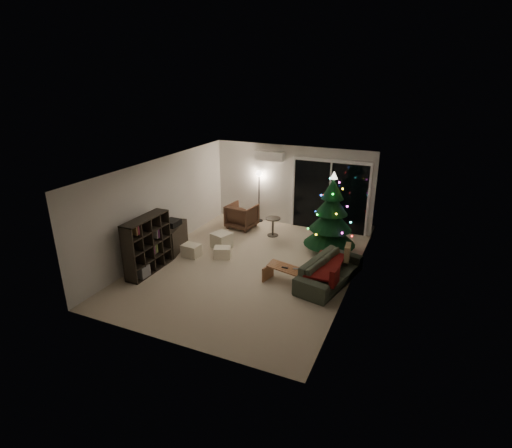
{
  "coord_description": "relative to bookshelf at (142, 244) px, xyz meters",
  "views": [
    {
      "loc": [
        3.78,
        -8.05,
        4.52
      ],
      "look_at": [
        0.1,
        0.3,
        1.05
      ],
      "focal_mm": 28.0,
      "sensor_mm": 36.0,
      "label": 1
    }
  ],
  "objects": [
    {
      "name": "coffee_table",
      "position": [
        3.52,
        0.77,
        -0.5
      ],
      "size": [
        1.25,
        0.69,
        0.38
      ],
      "primitive_type": null,
      "rotation": [
        0.0,
        0.0,
        -0.24
      ],
      "color": "#9D623F",
      "rests_on": "floor"
    },
    {
      "name": "cardboard_box_a",
      "position": [
        0.64,
        1.12,
        -0.53
      ],
      "size": [
        0.48,
        0.38,
        0.32
      ],
      "primitive_type": "cube",
      "rotation": [
        0.0,
        0.0,
        -0.07
      ],
      "color": "white",
      "rests_on": "floor"
    },
    {
      "name": "cardboard_box_b",
      "position": [
        1.43,
        1.36,
        -0.54
      ],
      "size": [
        0.51,
        0.45,
        0.3
      ],
      "primitive_type": "cube",
      "rotation": [
        0.0,
        0.0,
        0.39
      ],
      "color": "white",
      "rests_on": "floor"
    },
    {
      "name": "floor_lamp",
      "position": [
        1.21,
        4.28,
        0.11
      ],
      "size": [
        0.26,
        0.26,
        1.6
      ],
      "primitive_type": "cylinder",
      "color": "black",
      "rests_on": "floor"
    },
    {
      "name": "remote_a",
      "position": [
        3.37,
        0.77,
        -0.3
      ],
      "size": [
        0.15,
        0.04,
        0.02
      ],
      "primitive_type": "cube",
      "color": "black",
      "rests_on": "coffee_table"
    },
    {
      "name": "ottoman",
      "position": [
        1.1,
        1.95,
        -0.48
      ],
      "size": [
        0.58,
        0.58,
        0.42
      ],
      "primitive_type": "cube",
      "rotation": [
        0.0,
        0.0,
        -0.31
      ],
      "color": "#F7EBC3",
      "rests_on": "floor"
    },
    {
      "name": "cushion_a",
      "position": [
        4.55,
        1.83,
        -0.16
      ],
      "size": [
        0.15,
        0.4,
        0.39
      ],
      "primitive_type": "cube",
      "rotation": [
        0.0,
        0.0,
        0.09
      ],
      "color": "#998165",
      "rests_on": "sofa"
    },
    {
      "name": "room",
      "position": [
        2.71,
        2.64,
        0.33
      ],
      "size": [
        6.5,
        7.51,
        2.6
      ],
      "color": "beige",
      "rests_on": "ground"
    },
    {
      "name": "cushion_b",
      "position": [
        4.55,
        0.53,
        -0.16
      ],
      "size": [
        0.14,
        0.39,
        0.39
      ],
      "primitive_type": "cube",
      "rotation": [
        0.0,
        0.0,
        -0.07
      ],
      "color": "#3F0B0E",
      "rests_on": "sofa"
    },
    {
      "name": "media_cabinet",
      "position": [
        0.0,
        1.25,
        -0.33
      ],
      "size": [
        0.7,
        1.21,
        0.71
      ],
      "primitive_type": "cube",
      "rotation": [
        0.0,
        0.0,
        0.25
      ],
      "color": "black",
      "rests_on": "floor"
    },
    {
      "name": "sofa_throw",
      "position": [
        4.2,
        1.18,
        -0.26
      ],
      "size": [
        0.63,
        1.45,
        0.05
      ],
      "primitive_type": "cube",
      "color": "#3F0B0E",
      "rests_on": "sofa"
    },
    {
      "name": "remote_b",
      "position": [
        3.62,
        0.82,
        -0.3
      ],
      "size": [
        0.14,
        0.08,
        0.02
      ],
      "primitive_type": "cube",
      "rotation": [
        0.0,
        0.0,
        0.35
      ],
      "color": "slate",
      "rests_on": "coffee_table"
    },
    {
      "name": "bookshelf",
      "position": [
        0.0,
        0.0,
        0.0
      ],
      "size": [
        0.88,
        1.4,
        1.38
      ],
      "primitive_type": null,
      "rotation": [
        0.0,
        0.0,
        0.42
      ],
      "color": "black",
      "rests_on": "floor"
    },
    {
      "name": "christmas_tree",
      "position": [
        3.88,
        2.82,
        0.41
      ],
      "size": [
        1.39,
        1.39,
        2.21
      ],
      "primitive_type": "cone",
      "rotation": [
        0.0,
        0.0,
        -0.02
      ],
      "color": "black",
      "rests_on": "floor"
    },
    {
      "name": "sofa",
      "position": [
        4.3,
        1.18,
        -0.4
      ],
      "size": [
        1.2,
        2.13,
        0.59
      ],
      "primitive_type": "imported",
      "rotation": [
        0.0,
        0.0,
        1.35
      ],
      "color": "#2F332D",
      "rests_on": "floor"
    },
    {
      "name": "side_table",
      "position": [
        2.08,
        3.3,
        -0.41
      ],
      "size": [
        0.47,
        0.47,
        0.55
      ],
      "primitive_type": "cylinder",
      "rotation": [
        0.0,
        0.0,
        0.07
      ],
      "color": "black",
      "rests_on": "floor"
    },
    {
      "name": "armchair",
      "position": [
        0.96,
        3.53,
        -0.31
      ],
      "size": [
        0.88,
        0.91,
        0.75
      ],
      "primitive_type": "imported",
      "rotation": [
        0.0,
        0.0,
        3.04
      ],
      "color": "#502C21",
      "rests_on": "floor"
    },
    {
      "name": "stereo",
      "position": [
        0.0,
        1.25,
        0.1
      ],
      "size": [
        0.36,
        0.43,
        0.15
      ],
      "primitive_type": "cube",
      "color": "black",
      "rests_on": "media_cabinet"
    }
  ]
}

